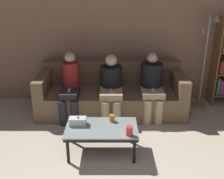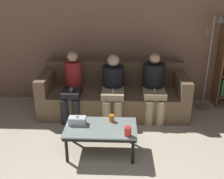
{
  "view_description": "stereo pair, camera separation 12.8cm",
  "coord_description": "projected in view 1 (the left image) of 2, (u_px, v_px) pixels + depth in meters",
  "views": [
    {
      "loc": [
        0.01,
        -1.2,
        2.09
      ],
      "look_at": [
        0.0,
        2.34,
        0.66
      ],
      "focal_mm": 42.0,
      "sensor_mm": 36.0,
      "label": 1
    },
    {
      "loc": [
        0.14,
        -1.19,
        2.09
      ],
      "look_at": [
        0.0,
        2.34,
        0.66
      ],
      "focal_mm": 42.0,
      "sensor_mm": 36.0,
      "label": 2
    }
  ],
  "objects": [
    {
      "name": "wall_back",
      "position": [
        112.0,
        31.0,
        4.69
      ],
      "size": [
        12.0,
        0.06,
        2.6
      ],
      "color": "#9E755B",
      "rests_on": "ground_plane"
    },
    {
      "name": "couch",
      "position": [
        112.0,
        94.0,
        4.57
      ],
      "size": [
        2.45,
        0.93,
        0.82
      ],
      "color": "brown",
      "rests_on": "ground_plane"
    },
    {
      "name": "coffee_table",
      "position": [
        103.0,
        130.0,
        3.37
      ],
      "size": [
        0.92,
        0.55,
        0.38
      ],
      "color": "#8C9E99",
      "rests_on": "ground_plane"
    },
    {
      "name": "cup_near_left",
      "position": [
        130.0,
        131.0,
        3.15
      ],
      "size": [
        0.08,
        0.08,
        0.12
      ],
      "color": "red",
      "rests_on": "coffee_table"
    },
    {
      "name": "cup_near_right",
      "position": [
        113.0,
        118.0,
        3.48
      ],
      "size": [
        0.07,
        0.07,
        0.09
      ],
      "color": "orange",
      "rests_on": "coffee_table"
    },
    {
      "name": "tissue_box",
      "position": [
        79.0,
        121.0,
        3.4
      ],
      "size": [
        0.22,
        0.12,
        0.13
      ],
      "color": "silver",
      "rests_on": "coffee_table"
    },
    {
      "name": "standing_lamp",
      "position": [
        207.0,
        53.0,
        4.45
      ],
      "size": [
        0.31,
        0.26,
        1.64
      ],
      "color": "gray",
      "rests_on": "ground_plane"
    },
    {
      "name": "seated_person_left_end",
      "position": [
        71.0,
        85.0,
        4.26
      ],
      "size": [
        0.31,
        0.63,
        1.08
      ],
      "color": "#28282D",
      "rests_on": "ground_plane"
    },
    {
      "name": "seated_person_mid_left",
      "position": [
        112.0,
        85.0,
        4.27
      ],
      "size": [
        0.35,
        0.69,
        1.04
      ],
      "color": "tan",
      "rests_on": "ground_plane"
    },
    {
      "name": "seated_person_mid_right",
      "position": [
        153.0,
        84.0,
        4.28
      ],
      "size": [
        0.35,
        0.64,
        1.07
      ],
      "color": "tan",
      "rests_on": "ground_plane"
    }
  ]
}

